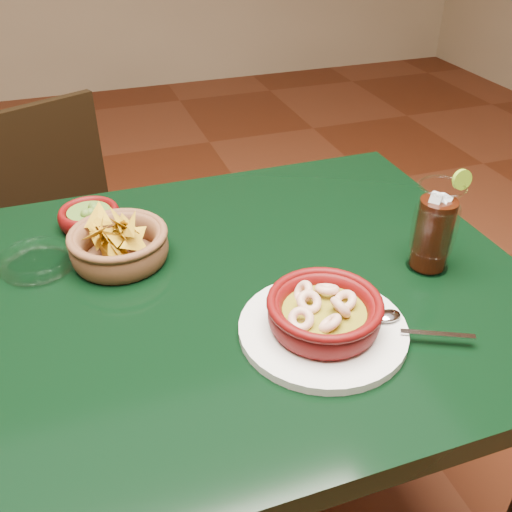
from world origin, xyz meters
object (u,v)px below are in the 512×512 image
object	(u,v)px
dining_chair	(73,245)
shrimp_plate	(324,317)
chip_basket	(119,245)
dining_table	(175,341)
cola_drink	(434,228)

from	to	relation	value
dining_chair	shrimp_plate	bearing A→B (deg)	-67.92
shrimp_plate	chip_basket	bearing A→B (deg)	131.24
dining_chair	shrimp_plate	world-z (taller)	same
dining_table	cola_drink	xyz separation A→B (m)	(0.44, -0.06, 0.18)
cola_drink	shrimp_plate	bearing A→B (deg)	-157.98
dining_chair	chip_basket	bearing A→B (deg)	-80.78
dining_table	shrimp_plate	bearing A→B (deg)	-39.48
shrimp_plate	cola_drink	size ratio (longest dim) A/B	1.80
chip_basket	shrimp_plate	bearing A→B (deg)	-48.76
chip_basket	cola_drink	size ratio (longest dim) A/B	1.15
chip_basket	cola_drink	xyz separation A→B (m)	(0.50, -0.19, 0.05)
dining_chair	chip_basket	world-z (taller)	chip_basket
dining_chair	shrimp_plate	xyz separation A→B (m)	(0.35, -0.86, 0.33)
dining_chair	chip_basket	distance (m)	0.66
dining_chair	cola_drink	bearing A→B (deg)	-52.06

